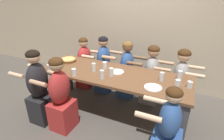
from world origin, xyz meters
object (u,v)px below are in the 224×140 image
Objects in this scene: drinking_glass_b at (49,68)px; drinking_glass_g at (111,72)px; drinking_glass_d at (105,65)px; diner_far_right at (180,82)px; cocktail_glass_blue at (190,85)px; diner_far_midright at (151,77)px; drinking_glass_i at (94,68)px; pizza_board_main at (68,60)px; drinking_glass_j at (162,77)px; drinking_glass_f at (180,75)px; diner_far_center at (127,72)px; diner_near_midleft at (61,98)px; drinking_glass_e at (102,75)px; drinking_glass_h at (53,65)px; drinking_glass_c at (177,85)px; diner_far_midleft at (104,67)px; diner_near_right at (167,132)px; diner_far_left at (85,65)px; drinking_glass_a at (74,72)px; empty_plate_a at (153,87)px; diner_near_left at (39,90)px; empty_plate_b at (117,72)px.

drinking_glass_b is 1.04m from drinking_glass_g.
drinking_glass_b is at bearing -149.58° from drinking_glass_d.
drinking_glass_g is 0.12× the size of diner_far_right.
diner_far_midright reaches higher than cocktail_glass_blue.
pizza_board_main is at bearing 164.32° from drinking_glass_i.
drinking_glass_g is 1.00× the size of drinking_glass_j.
drinking_glass_d is 0.33m from drinking_glass_g.
diner_far_center reaches higher than drinking_glass_f.
drinking_glass_d is at bearing -24.28° from diner_near_midleft.
diner_far_center reaches higher than cocktail_glass_blue.
drinking_glass_h is (-0.96, 0.04, -0.02)m from drinking_glass_e.
drinking_glass_e reaches higher than drinking_glass_g.
diner_far_right is at bearing 14.80° from pizza_board_main.
drinking_glass_c is at bearing -37.84° from drinking_glass_j.
diner_far_midleft is at bearing 158.65° from cocktail_glass_blue.
pizza_board_main is 2.57× the size of drinking_glass_d.
drinking_glass_e is at bearing -4.51° from diner_far_center.
diner_near_right is 2.32m from diner_far_left.
diner_far_midleft is (-0.52, 0.75, -0.29)m from drinking_glass_g.
diner_far_midleft is at bearing -90.00° from diner_far_center.
diner_far_midleft reaches higher than diner_far_midright.
drinking_glass_a is 1.58m from drinking_glass_f.
diner_far_left is at bearing 163.09° from cocktail_glass_blue.
drinking_glass_i is 0.12× the size of diner_far_midright.
drinking_glass_b is at bearing -178.50° from drinking_glass_a.
drinking_glass_a is 0.09× the size of diner_far_midleft.
cocktail_glass_blue is 0.10× the size of diner_far_center.
diner_near_midleft is at bearing -160.55° from empty_plate_a.
drinking_glass_i is (-0.34, 0.05, -0.01)m from drinking_glass_g.
drinking_glass_h is at bearing -60.72° from diner_far_midright.
pizza_board_main is 0.24× the size of diner_near_left.
diner_far_midleft is at bearing 63.35° from drinking_glass_b.
diner_far_midright reaches higher than drinking_glass_f.
empty_plate_b is at bearing 53.12° from diner_near_right.
empty_plate_b is 1.68× the size of drinking_glass_f.
diner_near_midleft reaches higher than drinking_glass_h.
drinking_glass_g is 0.34m from drinking_glass_i.
diner_near_right reaches higher than cocktail_glass_blue.
diner_far_center is at bearing 61.98° from drinking_glass_a.
diner_far_center is at bearing 90.00° from diner_far_left.
drinking_glass_d is 1.44m from diner_near_right.
pizza_board_main is at bearing 166.64° from drinking_glass_g.
diner_near_left reaches higher than diner_far_midleft.
drinking_glass_i is at bearing -48.81° from diner_far_midright.
diner_far_right is (0.94, 0.58, -0.25)m from empty_plate_b.
drinking_glass_j reaches higher than pizza_board_main.
empty_plate_a is 1.72m from diner_near_left.
drinking_glass_j reaches higher than drinking_glass_b.
cocktail_glass_blue is 1.01× the size of drinking_glass_h.
drinking_glass_c is at bearing -11.79° from drinking_glass_d.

